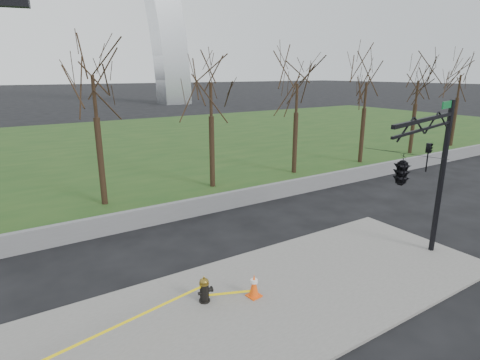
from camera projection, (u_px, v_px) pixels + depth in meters
ground at (251, 307)px, 11.85m from camera, size 500.00×500.00×0.00m
sidewalk at (251, 306)px, 11.84m from camera, size 18.00×6.00×0.10m
grass_strip at (70, 149)px, 36.14m from camera, size 120.00×40.00×0.06m
guardrail at (156, 215)px, 18.21m from camera, size 60.00×0.30×0.90m
tree_row at (211, 125)px, 23.26m from camera, size 56.47×4.00×7.73m
fire_hydrant at (205, 290)px, 11.88m from camera, size 0.52×0.34×0.85m
traffic_cone at (254, 285)px, 12.14m from camera, size 0.44×0.44×0.77m
traffic_signal_mast at (412, 165)px, 12.12m from camera, size 4.98×2.54×6.00m
caution_tape at (135, 322)px, 10.20m from camera, size 7.63×1.19×0.43m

